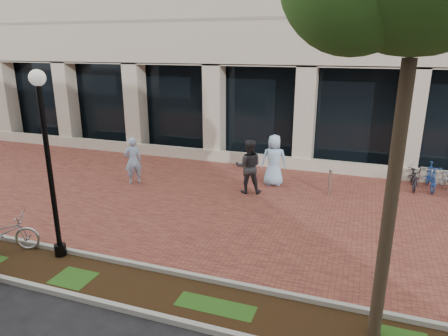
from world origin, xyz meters
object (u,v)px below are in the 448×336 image
(lamppost, at_px, (48,157))
(bollard, at_px, (330,181))
(pedestrian_left, at_px, (133,161))
(pedestrian_mid, at_px, (248,166))
(pedestrian_right, at_px, (274,160))
(locked_bicycle, at_px, (2,232))

(lamppost, relative_size, bollard, 4.64)
(pedestrian_left, height_order, pedestrian_mid, pedestrian_mid)
(pedestrian_left, xyz_separation_m, pedestrian_right, (4.98, 1.54, 0.07))
(pedestrian_mid, bearing_deg, bollard, -179.55)
(locked_bicycle, relative_size, pedestrian_left, 1.05)
(pedestrian_right, distance_m, bollard, 2.14)
(locked_bicycle, bearing_deg, pedestrian_right, -58.92)
(pedestrian_mid, relative_size, bollard, 1.98)
(locked_bicycle, bearing_deg, pedestrian_left, -25.58)
(lamppost, xyz_separation_m, pedestrian_right, (3.77, 6.90, -1.58))
(bollard, bearing_deg, pedestrian_left, -170.26)
(lamppost, relative_size, pedestrian_mid, 2.35)
(lamppost, relative_size, pedestrian_left, 2.56)
(lamppost, relative_size, pedestrian_right, 2.36)
(pedestrian_left, distance_m, pedestrian_right, 5.22)
(lamppost, distance_m, bollard, 9.02)
(locked_bicycle, height_order, bollard, same)
(pedestrian_left, bearing_deg, pedestrian_right, 156.20)
(locked_bicycle, relative_size, pedestrian_right, 0.97)
(pedestrian_mid, xyz_separation_m, pedestrian_right, (0.66, 1.07, -0.00))
(locked_bicycle, bearing_deg, bollard, -69.56)
(lamppost, height_order, pedestrian_mid, lamppost)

